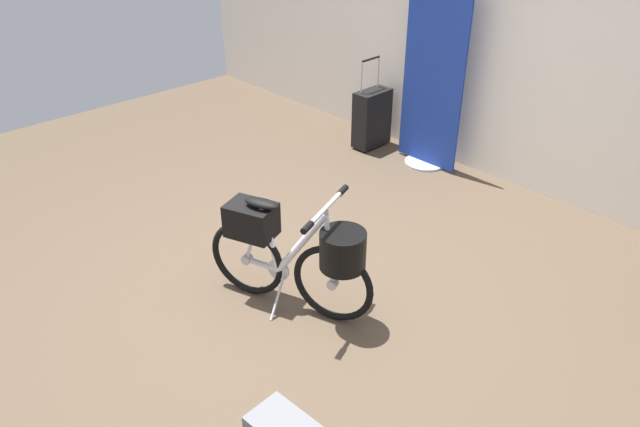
% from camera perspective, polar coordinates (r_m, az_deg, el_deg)
% --- Properties ---
extents(ground_plane, '(7.99, 7.99, 0.00)m').
position_cam_1_polar(ground_plane, '(3.70, -3.59, -9.17)').
color(ground_plane, brown).
extents(floor_banner_stand, '(0.60, 0.36, 1.54)m').
position_cam_1_polar(floor_banner_stand, '(5.26, 10.45, 11.39)').
color(floor_banner_stand, '#B7B7BC').
rests_on(floor_banner_stand, ground_plane).
extents(folding_bike_foreground, '(1.02, 0.57, 0.76)m').
position_cam_1_polar(folding_bike_foreground, '(3.50, -2.35, -3.50)').
color(folding_bike_foreground, black).
rests_on(folding_bike_foreground, ground_plane).
extents(rolling_suitcase, '(0.19, 0.36, 0.83)m').
position_cam_1_polar(rolling_suitcase, '(5.69, 4.88, 8.93)').
color(rolling_suitcase, black).
rests_on(rolling_suitcase, ground_plane).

